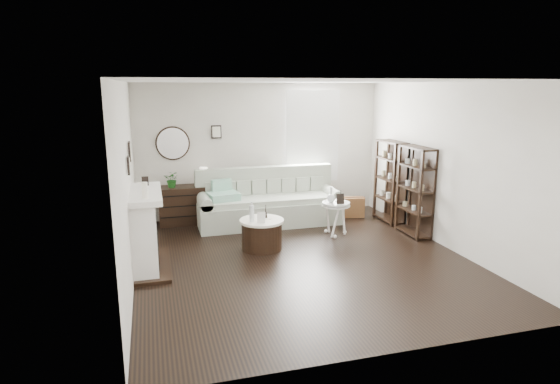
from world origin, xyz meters
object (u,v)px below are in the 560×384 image
object	(u,v)px
sofa	(268,205)
drum_table	(262,234)
dresser	(188,205)
pedestal_table	(336,205)

from	to	relation	value
sofa	drum_table	bearing A→B (deg)	-108.16
dresser	drum_table	distance (m)	2.12
pedestal_table	sofa	bearing A→B (deg)	131.50
sofa	drum_table	distance (m)	1.53
dresser	drum_table	bearing A→B (deg)	-60.47
dresser	drum_table	world-z (taller)	dresser
sofa	drum_table	xyz separation A→B (m)	(-0.48, -1.45, -0.10)
drum_table	sofa	bearing A→B (deg)	71.84
dresser	pedestal_table	xyz separation A→B (m)	(2.49, -1.48, 0.19)
dresser	pedestal_table	distance (m)	2.90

